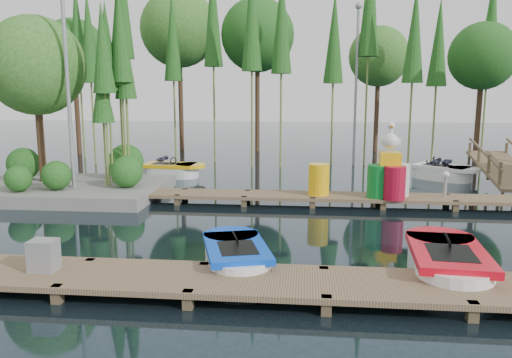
# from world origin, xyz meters

# --- Properties ---
(ground_plane) EXTENTS (90.00, 90.00, 0.00)m
(ground_plane) POSITION_xyz_m (0.00, 0.00, 0.00)
(ground_plane) COLOR #1D2D36
(near_dock) EXTENTS (18.00, 1.50, 0.50)m
(near_dock) POSITION_xyz_m (0.00, -4.50, 0.23)
(near_dock) COLOR brown
(near_dock) RESTS_ON ground
(far_dock) EXTENTS (15.00, 1.20, 0.50)m
(far_dock) POSITION_xyz_m (1.00, 2.50, 0.23)
(far_dock) COLOR brown
(far_dock) RESTS_ON ground
(island) EXTENTS (6.20, 4.20, 6.75)m
(island) POSITION_xyz_m (-6.30, 3.29, 3.18)
(island) COLOR slate
(island) RESTS_ON ground
(tree_screen) EXTENTS (34.42, 18.53, 10.31)m
(tree_screen) POSITION_xyz_m (-2.04, 10.60, 6.12)
(tree_screen) COLOR #442D1D
(tree_screen) RESTS_ON ground
(lamp_island) EXTENTS (0.30, 0.30, 7.25)m
(lamp_island) POSITION_xyz_m (-5.50, 2.50, 4.26)
(lamp_island) COLOR gray
(lamp_island) RESTS_ON ground
(lamp_rear) EXTENTS (0.30, 0.30, 7.25)m
(lamp_rear) POSITION_xyz_m (4.00, 11.00, 4.26)
(lamp_rear) COLOR gray
(lamp_rear) RESTS_ON ground
(ramp) EXTENTS (1.50, 3.94, 1.49)m
(ramp) POSITION_xyz_m (9.00, 6.50, 0.59)
(ramp) COLOR brown
(ramp) RESTS_ON ground
(boat_blue) EXTENTS (1.74, 2.67, 0.83)m
(boat_blue) POSITION_xyz_m (0.51, -3.35, 0.24)
(boat_blue) COLOR white
(boat_blue) RESTS_ON ground
(boat_red) EXTENTS (1.49, 2.90, 0.94)m
(boat_red) POSITION_xyz_m (4.38, -3.43, 0.27)
(boat_red) COLOR white
(boat_red) RESTS_ON ground
(boat_yellow_far) EXTENTS (2.67, 1.35, 1.30)m
(boat_yellow_far) POSITION_xyz_m (-3.56, 6.87, 0.27)
(boat_yellow_far) COLOR white
(boat_yellow_far) RESTS_ON ground
(boat_white_far) EXTENTS (2.78, 2.53, 1.23)m
(boat_white_far) POSITION_xyz_m (7.09, 7.36, 0.28)
(boat_white_far) COLOR white
(boat_white_far) RESTS_ON ground
(utility_cabinet) EXTENTS (0.45, 0.38, 0.55)m
(utility_cabinet) POSITION_xyz_m (-2.69, -4.50, 0.57)
(utility_cabinet) COLOR gray
(utility_cabinet) RESTS_ON near_dock
(yellow_barrel) EXTENTS (0.63, 0.63, 0.94)m
(yellow_barrel) POSITION_xyz_m (2.19, 2.50, 0.77)
(yellow_barrel) COLOR #F9B70D
(yellow_barrel) RESTS_ON far_dock
(drum_cluster) EXTENTS (1.28, 1.17, 2.21)m
(drum_cluster) POSITION_xyz_m (4.26, 2.34, 0.95)
(drum_cluster) COLOR #0C7426
(drum_cluster) RESTS_ON far_dock
(seagull_post) EXTENTS (0.49, 0.26, 0.78)m
(seagull_post) POSITION_xyz_m (5.88, 2.50, 0.83)
(seagull_post) COLOR gray
(seagull_post) RESTS_ON far_dock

